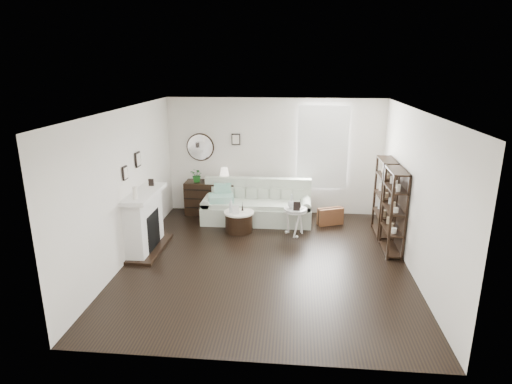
# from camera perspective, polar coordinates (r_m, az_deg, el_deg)

# --- Properties ---
(room) EXTENTS (5.50, 5.50, 5.50)m
(room) POSITION_cam_1_polar(r_m,az_deg,el_deg) (9.91, 6.73, 5.95)
(room) COLOR black
(room) RESTS_ON ground
(fireplace) EXTENTS (0.50, 1.40, 1.84)m
(fireplace) POSITION_cam_1_polar(r_m,az_deg,el_deg) (8.36, -14.60, -4.04)
(fireplace) COLOR white
(fireplace) RESTS_ON ground
(shelf_unit_far) EXTENTS (0.30, 0.80, 1.60)m
(shelf_unit_far) POSITION_cam_1_polar(r_m,az_deg,el_deg) (9.17, 16.74, -0.65)
(shelf_unit_far) COLOR black
(shelf_unit_far) RESTS_ON ground
(shelf_unit_near) EXTENTS (0.30, 0.80, 1.60)m
(shelf_unit_near) POSITION_cam_1_polar(r_m,az_deg,el_deg) (8.33, 17.89, -2.48)
(shelf_unit_near) COLOR black
(shelf_unit_near) RESTS_ON ground
(sofa) EXTENTS (2.42, 0.84, 0.94)m
(sofa) POSITION_cam_1_polar(r_m,az_deg,el_deg) (9.66, 0.12, -2.09)
(sofa) COLOR #AFBBA7
(sofa) RESTS_ON ground
(quilt) EXTENTS (0.63, 0.55, 0.14)m
(quilt) POSITION_cam_1_polar(r_m,az_deg,el_deg) (9.57, -4.67, -0.80)
(quilt) COLOR #258867
(quilt) RESTS_ON sofa
(suitcase) EXTENTS (0.60, 0.39, 0.38)m
(suitcase) POSITION_cam_1_polar(r_m,az_deg,el_deg) (9.62, 9.88, -3.21)
(suitcase) COLOR brown
(suitcase) RESTS_ON ground
(dresser) EXTENTS (1.17, 0.50, 0.78)m
(dresser) POSITION_cam_1_polar(r_m,az_deg,el_deg) (10.17, -6.06, -0.76)
(dresser) COLOR black
(dresser) RESTS_ON ground
(table_lamp) EXTENTS (0.28, 0.28, 0.34)m
(table_lamp) POSITION_cam_1_polar(r_m,az_deg,el_deg) (9.96, -4.22, 2.28)
(table_lamp) COLOR beige
(table_lamp) RESTS_ON dresser
(potted_plant) EXTENTS (0.37, 0.35, 0.33)m
(potted_plant) POSITION_cam_1_polar(r_m,az_deg,el_deg) (10.03, -7.85, 2.24)
(potted_plant) COLOR #1B5E1C
(potted_plant) RESTS_ON dresser
(drum_table) EXTENTS (0.63, 0.63, 0.44)m
(drum_table) POSITION_cam_1_polar(r_m,az_deg,el_deg) (9.10, -2.28, -3.92)
(drum_table) COLOR black
(drum_table) RESTS_ON ground
(pedestal_table) EXTENTS (0.49, 0.49, 0.59)m
(pedestal_table) POSITION_cam_1_polar(r_m,az_deg,el_deg) (8.82, 5.28, -2.49)
(pedestal_table) COLOR silver
(pedestal_table) RESTS_ON ground
(eiffel_drum) EXTENTS (0.11, 0.11, 0.18)m
(eiffel_drum) POSITION_cam_1_polar(r_m,az_deg,el_deg) (9.03, -1.83, -2.01)
(eiffel_drum) COLOR black
(eiffel_drum) RESTS_ON drum_table
(bottle_drum) EXTENTS (0.07, 0.07, 0.30)m
(bottle_drum) POSITION_cam_1_polar(r_m,az_deg,el_deg) (8.93, -3.38, -1.84)
(bottle_drum) COLOR silver
(bottle_drum) RESTS_ON drum_table
(card_frame_drum) EXTENTS (0.15, 0.09, 0.18)m
(card_frame_drum) POSITION_cam_1_polar(r_m,az_deg,el_deg) (8.85, -2.72, -2.39)
(card_frame_drum) COLOR silver
(card_frame_drum) RESTS_ON drum_table
(eiffel_ped) EXTENTS (0.11, 0.11, 0.16)m
(eiffel_ped) POSITION_cam_1_polar(r_m,az_deg,el_deg) (8.81, 5.92, -1.63)
(eiffel_ped) COLOR black
(eiffel_ped) RESTS_ON pedestal_table
(flask_ped) EXTENTS (0.16, 0.16, 0.29)m
(flask_ped) POSITION_cam_1_polar(r_m,az_deg,el_deg) (8.78, 4.76, -1.23)
(flask_ped) COLOR silver
(flask_ped) RESTS_ON pedestal_table
(card_frame_ped) EXTENTS (0.14, 0.06, 0.18)m
(card_frame_ped) POSITION_cam_1_polar(r_m,az_deg,el_deg) (8.66, 5.44, -1.89)
(card_frame_ped) COLOR black
(card_frame_ped) RESTS_ON pedestal_table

